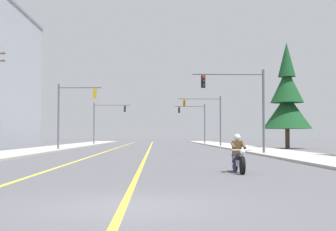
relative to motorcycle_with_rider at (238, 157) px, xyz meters
name	(u,v)px	position (x,y,z in m)	size (l,w,h in m)	color
ground_plane	(128,206)	(-3.67, -8.31, -0.59)	(400.00, 400.00, 0.00)	#515156
lane_stripe_center	(150,148)	(-3.75, 36.69, -0.58)	(0.16, 100.00, 0.01)	yellow
lane_stripe_left	(118,148)	(-7.40, 36.69, -0.58)	(0.16, 100.00, 0.01)	yellow
sidewalk_kerb_right	(245,148)	(6.29, 31.69, -0.52)	(4.40, 110.00, 0.14)	#ADA89E
sidewalk_kerb_left	(54,148)	(-13.63, 31.69, -0.52)	(4.40, 110.00, 0.14)	#ADA89E
motorcycle_with_rider	(238,157)	(0.00, 0.00, 0.00)	(0.70, 2.19, 1.46)	black
traffic_signal_near_right	(243,98)	(3.22, 16.39, 3.54)	(5.27, 0.38, 6.20)	#56565B
traffic_signal_near_left	(71,107)	(-11.03, 26.46, 3.46)	(4.06, 0.42, 6.20)	#56565B
traffic_signal_mid_right	(208,113)	(3.27, 39.69, 3.54)	(5.29, 0.56, 6.20)	#56565B
traffic_signal_mid_left	(105,117)	(-10.59, 51.99, 3.54)	(5.38, 0.47, 6.20)	#56565B
traffic_signal_far_right	(196,118)	(3.09, 54.72, 3.50)	(4.70, 0.44, 6.20)	#56565B
conifer_tree_right_verge_far	(287,100)	(10.91, 32.31, 4.62)	(5.16, 5.16, 11.36)	#4C3828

